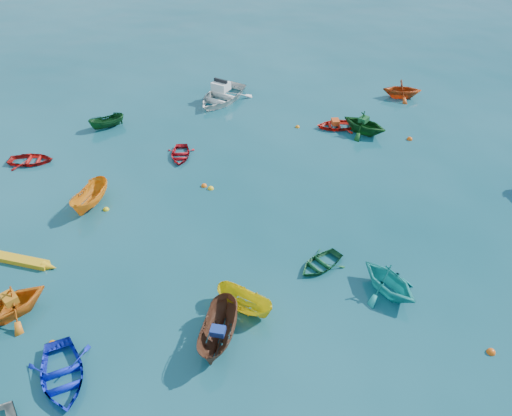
{
  "coord_description": "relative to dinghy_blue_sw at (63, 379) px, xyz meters",
  "views": [
    {
      "loc": [
        -0.32,
        -16.4,
        16.88
      ],
      "look_at": [
        0.0,
        5.0,
        0.4
      ],
      "focal_mm": 35.0,
      "sensor_mm": 36.0,
      "label": 1
    }
  ],
  "objects": [
    {
      "name": "ground",
      "position": [
        7.56,
        5.14,
        0.0
      ],
      "size": [
        160.0,
        160.0,
        0.0
      ],
      "primitive_type": "plane",
      "color": "#0A3E4C",
      "rests_on": "ground"
    },
    {
      "name": "dinghy_blue_sw",
      "position": [
        0.0,
        0.0,
        0.0
      ],
      "size": [
        3.55,
        4.07,
        0.7
      ],
      "primitive_type": "imported",
      "rotation": [
        0.0,
        0.0,
        0.4
      ],
      "color": "#1021C8",
      "rests_on": "ground"
    },
    {
      "name": "sampan_brown_mid",
      "position": [
        5.93,
        1.69,
        0.0
      ],
      "size": [
        1.99,
        3.7,
        1.36
      ],
      "primitive_type": "imported",
      "rotation": [
        0.0,
        0.0,
        -0.2
      ],
      "color": "brown",
      "rests_on": "ground"
    },
    {
      "name": "dinghy_orange_w",
      "position": [
        -3.04,
        3.25,
        0.0
      ],
      "size": [
        3.99,
        3.97,
        1.59
      ],
      "primitive_type": "imported",
      "rotation": [
        0.0,
        0.0,
        -0.83
      ],
      "color": "orange",
      "rests_on": "ground"
    },
    {
      "name": "sampan_yellow_mid",
      "position": [
        6.97,
        3.38,
        0.0
      ],
      "size": [
        2.92,
        2.5,
        1.09
      ],
      "primitive_type": "imported",
      "rotation": [
        0.0,
        0.0,
        0.96
      ],
      "color": "yellow",
      "rests_on": "ground"
    },
    {
      "name": "dinghy_green_e",
      "position": [
        10.59,
        6.03,
        0.0
      ],
      "size": [
        3.02,
        2.92,
        0.51
      ],
      "primitive_type": "imported",
      "rotation": [
        0.0,
        0.0,
        -0.88
      ],
      "color": "#13532B",
      "rests_on": "ground"
    },
    {
      "name": "dinghy_cyan_se",
      "position": [
        13.44,
        4.32,
        0.0
      ],
      "size": [
        3.83,
        3.95,
        1.59
      ],
      "primitive_type": "imported",
      "rotation": [
        0.0,
        0.0,
        0.58
      ],
      "color": "#1AA6A1",
      "rests_on": "ground"
    },
    {
      "name": "dinghy_red_nw",
      "position": [
        -6.51,
        15.59,
        0.0
      ],
      "size": [
        2.8,
        2.02,
        0.57
      ],
      "primitive_type": "imported",
      "rotation": [
        0.0,
        0.0,
        1.59
      ],
      "color": "#B3120E",
      "rests_on": "ground"
    },
    {
      "name": "sampan_orange_n",
      "position": [
        -1.57,
        11.04,
        0.0
      ],
      "size": [
        2.03,
        3.4,
        1.23
      ],
      "primitive_type": "imported",
      "rotation": [
        0.0,
        0.0,
        -0.28
      ],
      "color": "orange",
      "rests_on": "ground"
    },
    {
      "name": "dinghy_green_n",
      "position": [
        15.1,
        19.07,
        0.0
      ],
      "size": [
        4.14,
        4.07,
        1.65
      ],
      "primitive_type": "imported",
      "rotation": [
        0.0,
        0.0,
        0.89
      ],
      "color": "#114918",
      "rests_on": "ground"
    },
    {
      "name": "dinghy_red_ne",
      "position": [
        13.34,
        19.87,
        0.0
      ],
      "size": [
        2.9,
        2.15,
        0.58
      ],
      "primitive_type": "imported",
      "rotation": [
        0.0,
        0.0,
        -1.51
      ],
      "color": "red",
      "rests_on": "ground"
    },
    {
      "name": "dinghy_red_far",
      "position": [
        2.8,
        16.13,
        0.0
      ],
      "size": [
        1.89,
        2.57,
        0.52
      ],
      "primitive_type": "imported",
      "rotation": [
        0.0,
        0.0,
        0.04
      ],
      "color": "#B00E16",
      "rests_on": "ground"
    },
    {
      "name": "dinghy_orange_far",
      "position": [
        19.08,
        24.67,
        0.0
      ],
      "size": [
        3.17,
        2.82,
        1.52
      ],
      "primitive_type": "imported",
      "rotation": [
        0.0,
        0.0,
        1.45
      ],
      "color": "#B94111",
      "rests_on": "ground"
    },
    {
      "name": "sampan_green_far",
      "position": [
        -2.71,
        20.12,
        0.0
      ],
      "size": [
        2.63,
        2.07,
        0.97
      ],
      "primitive_type": "imported",
      "rotation": [
        0.0,
        0.0,
        -1.04
      ],
      "color": "#0F421A",
      "rests_on": "ground"
    },
    {
      "name": "kayak_yellow",
      "position": [
        -3.89,
        6.49,
        0.0
      ],
      "size": [
        3.56,
        1.44,
        0.35
      ],
      "primitive_type": null,
      "rotation": [
        0.0,
        0.0,
        1.3
      ],
      "color": "gold",
      "rests_on": "ground"
    },
    {
      "name": "motorboat_white",
      "position": [
        5.11,
        24.31,
        0.0
      ],
      "size": [
        5.67,
        6.16,
        1.64
      ],
      "primitive_type": "imported",
      "rotation": [
        0.0,
        0.0,
        -0.54
      ],
      "color": "white",
      "rests_on": "ground"
    },
    {
      "name": "tarp_blue_a",
      "position": [
        5.9,
        1.55,
        0.82
      ],
      "size": [
        0.66,
        0.55,
        0.29
      ],
      "primitive_type": "cube",
      "rotation": [
        0.0,
        0.0,
        -0.2
      ],
      "color": "navy",
      "rests_on": "sampan_brown_mid"
    },
    {
      "name": "tarp_orange_a",
      "position": [
        -3.0,
        3.29,
        0.97
      ],
      "size": [
        0.88,
        0.9,
        0.35
      ],
      "primitive_type": "cube",
      "rotation": [
        0.0,
        0.0,
        -0.83
      ],
      "color": "#CA7014",
      "rests_on": "dinghy_orange_w"
    },
    {
      "name": "tarp_green_b",
      "position": [
        15.02,
        19.14,
        0.99
      ],
      "size": [
        0.85,
        0.87,
        0.34
      ],
      "primitive_type": "cube",
      "rotation": [
        0.0,
        0.0,
        0.89
      ],
      "color": "#134F23",
      "rests_on": "dinghy_green_n"
    },
    {
      "name": "tarp_orange_b",
      "position": [
        13.24,
        19.86,
        0.45
      ],
      "size": [
        0.54,
        0.69,
        0.32
      ],
      "primitive_type": "cube",
      "rotation": [
        0.0,
        0.0,
        -1.51
      ],
      "color": "#DB4516",
      "rests_on": "dinghy_red_ne"
    },
    {
      "name": "buoy_or_a",
      "position": [
        -0.92,
        1.64,
        0.0
      ],
      "size": [
        0.34,
        0.34,
        0.34
      ],
      "primitive_type": "sphere",
      "color": "orange",
      "rests_on": "ground"
    },
    {
      "name": "buoy_or_b",
      "position": [
        16.9,
        0.96,
        0.0
      ],
      "size": [
        0.36,
        0.36,
        0.36
      ],
      "primitive_type": "sphere",
      "color": "#E6530C",
      "rests_on": "ground"
    },
    {
      "name": "buoy_ye_b",
      "position": [
        -0.72,
        10.63,
        0.0
      ],
      "size": [
        0.33,
        0.33,
        0.33
      ],
      "primitive_type": "sphere",
      "color": "yellow",
      "rests_on": "ground"
    },
    {
      "name": "buoy_or_c",
      "position": [
        4.54,
        12.81,
        0.0
      ],
      "size": [
        0.35,
        0.35,
        0.35
      ],
      "primitive_type": "sphere",
      "color": "orange",
      "rests_on": "ground"
    },
    {
      "name": "buoy_ye_c",
      "position": [
        4.95,
        12.54,
        0.0
      ],
      "size": [
        0.35,
        0.35,
        0.35
      ],
      "primitive_type": "sphere",
      "color": "yellow",
      "rests_on": "ground"
    },
    {
      "name": "buoy_or_d",
      "position": [
        18.07,
        18.11,
        0.0
      ],
      "size": [
        0.39,
        0.39,
        0.39
      ],
      "primitive_type": "sphere",
      "color": "#D44C0B",
      "rests_on": "ground"
    },
    {
      "name": "buoy_ye_d",
      "position": [
        -3.79,
        20.53,
        0.0
      ],
      "size": [
        0.31,
        0.31,
        0.31
      ],
      "primitive_type": "sphere",
      "color": "yellow",
      "rests_on": "ground"
    },
    {
      "name": "buoy_or_e",
      "position": [
        10.63,
        19.94,
        0.0
      ],
      "size": [
        0.31,
        0.31,
        0.31
      ],
      "primitive_type": "sphere",
      "color": "orange",
      "rests_on": "ground"
    }
  ]
}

